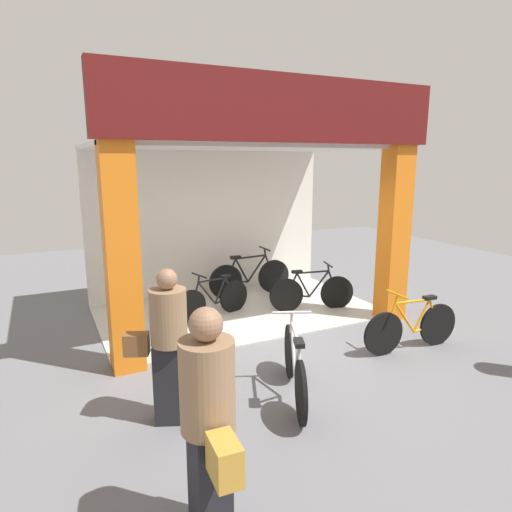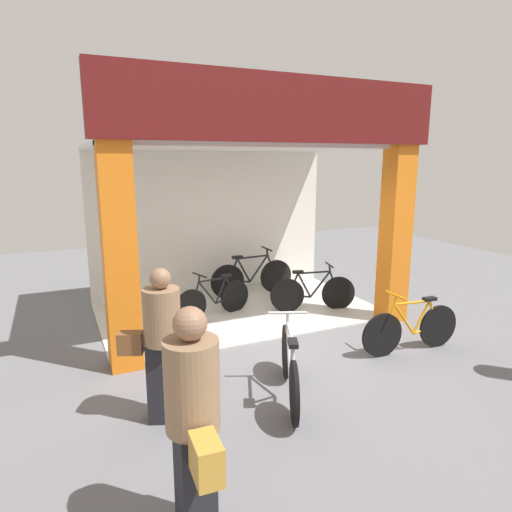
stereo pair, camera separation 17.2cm
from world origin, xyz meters
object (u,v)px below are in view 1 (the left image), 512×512
object	(u,v)px
bicycle_inside_0	(213,300)
bicycle_parked_1	(412,327)
pedestrian_2	(168,344)
bicycle_inside_1	(250,277)
bicycle_inside_2	(312,292)
pedestrian_0	(209,424)
bicycle_parked_0	(295,367)

from	to	relation	value
bicycle_inside_0	bicycle_parked_1	distance (m)	3.21
bicycle_inside_0	pedestrian_2	distance (m)	3.13
bicycle_inside_1	bicycle_parked_1	size ratio (longest dim) A/B	1.09
bicycle_inside_0	bicycle_parked_1	bearing A→B (deg)	-50.03
bicycle_inside_2	pedestrian_0	distance (m)	5.16
bicycle_inside_2	bicycle_parked_0	xyz separation A→B (m)	(-1.82, -2.47, 0.03)
bicycle_inside_1	bicycle_inside_2	distance (m)	1.44
bicycle_inside_0	pedestrian_2	xyz separation A→B (m)	(-1.48, -2.71, 0.52)
pedestrian_0	pedestrian_2	xyz separation A→B (m)	(0.14, 1.58, -0.06)
bicycle_inside_0	bicycle_parked_1	xyz separation A→B (m)	(2.06, -2.46, 0.02)
pedestrian_0	pedestrian_2	distance (m)	1.59
bicycle_parked_1	bicycle_parked_0	bearing A→B (deg)	-169.46
bicycle_inside_2	pedestrian_2	bearing A→B (deg)	-144.19
bicycle_inside_1	pedestrian_2	xyz separation A→B (m)	(-2.60, -3.61, 0.47)
bicycle_parked_0	bicycle_parked_1	bearing A→B (deg)	10.54
bicycle_parked_0	bicycle_parked_1	world-z (taller)	bicycle_parked_0
bicycle_inside_1	bicycle_parked_0	world-z (taller)	bicycle_inside_1
bicycle_inside_2	pedestrian_0	xyz separation A→B (m)	(-3.34, -3.89, 0.56)
bicycle_inside_1	pedestrian_0	bearing A→B (deg)	-117.77
bicycle_parked_0	bicycle_parked_1	distance (m)	2.19
bicycle_inside_2	pedestrian_2	distance (m)	3.99
bicycle_inside_1	bicycle_parked_1	distance (m)	3.50
bicycle_inside_2	bicycle_inside_1	bearing A→B (deg)	115.01
bicycle_inside_0	pedestrian_2	size ratio (longest dim) A/B	0.89
bicycle_inside_1	bicycle_parked_1	xyz separation A→B (m)	(0.95, -3.37, -0.03)
bicycle_inside_0	pedestrian_0	xyz separation A→B (m)	(-1.62, -4.29, 0.58)
bicycle_inside_1	bicycle_parked_0	distance (m)	3.96
bicycle_inside_2	bicycle_parked_0	bearing A→B (deg)	-126.35
pedestrian_0	pedestrian_2	world-z (taller)	pedestrian_0
bicycle_inside_0	bicycle_inside_1	bearing A→B (deg)	39.17
bicycle_parked_1	pedestrian_0	world-z (taller)	pedestrian_0
bicycle_parked_0	bicycle_inside_1	bearing A→B (deg)	72.20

